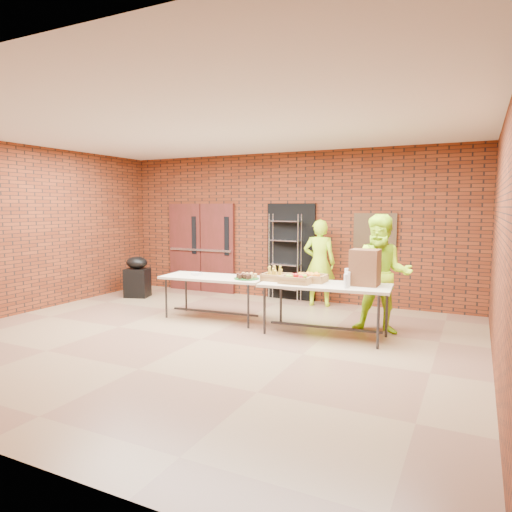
{
  "coord_description": "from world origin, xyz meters",
  "views": [
    {
      "loc": [
        3.74,
        -5.77,
        2.02
      ],
      "look_at": [
        0.25,
        1.4,
        1.16
      ],
      "focal_mm": 32.0,
      "sensor_mm": 36.0,
      "label": 1
    }
  ],
  "objects_px": {
    "volunteer_woman": "(319,263)",
    "volunteer_man": "(382,274)",
    "table_left": "(215,280)",
    "wire_rack": "(285,257)",
    "covered_grill": "(137,277)",
    "table_right": "(325,288)",
    "coffee_dispenser": "(365,267)"
  },
  "relations": [
    {
      "from": "volunteer_woman",
      "to": "table_left",
      "type": "bearing_deg",
      "value": 43.68
    },
    {
      "from": "covered_grill",
      "to": "volunteer_man",
      "type": "relative_size",
      "value": 0.48
    },
    {
      "from": "coffee_dispenser",
      "to": "volunteer_man",
      "type": "distance_m",
      "value": 0.46
    },
    {
      "from": "wire_rack",
      "to": "covered_grill",
      "type": "height_order",
      "value": "wire_rack"
    },
    {
      "from": "volunteer_man",
      "to": "table_right",
      "type": "bearing_deg",
      "value": -151.04
    },
    {
      "from": "table_left",
      "to": "volunteer_woman",
      "type": "relative_size",
      "value": 1.1
    },
    {
      "from": "table_right",
      "to": "coffee_dispenser",
      "type": "height_order",
      "value": "coffee_dispenser"
    },
    {
      "from": "table_left",
      "to": "covered_grill",
      "type": "height_order",
      "value": "covered_grill"
    },
    {
      "from": "wire_rack",
      "to": "volunteer_man",
      "type": "height_order",
      "value": "volunteer_man"
    },
    {
      "from": "wire_rack",
      "to": "covered_grill",
      "type": "distance_m",
      "value": 3.36
    },
    {
      "from": "wire_rack",
      "to": "volunteer_woman",
      "type": "height_order",
      "value": "wire_rack"
    },
    {
      "from": "covered_grill",
      "to": "table_right",
      "type": "bearing_deg",
      "value": -30.95
    },
    {
      "from": "wire_rack",
      "to": "volunteer_man",
      "type": "distance_m",
      "value": 2.96
    },
    {
      "from": "volunteer_woman",
      "to": "volunteer_man",
      "type": "bearing_deg",
      "value": 124.33
    },
    {
      "from": "volunteer_woman",
      "to": "covered_grill",
      "type": "bearing_deg",
      "value": 1.9
    },
    {
      "from": "volunteer_woman",
      "to": "table_right",
      "type": "bearing_deg",
      "value": 99.46
    },
    {
      "from": "wire_rack",
      "to": "table_right",
      "type": "bearing_deg",
      "value": -46.0
    },
    {
      "from": "volunteer_woman",
      "to": "volunteer_man",
      "type": "xyz_separation_m",
      "value": [
        1.54,
        -1.52,
        0.07
      ]
    },
    {
      "from": "table_right",
      "to": "volunteer_woman",
      "type": "distance_m",
      "value": 2.21
    },
    {
      "from": "table_right",
      "to": "covered_grill",
      "type": "relative_size",
      "value": 2.26
    },
    {
      "from": "coffee_dispenser",
      "to": "table_right",
      "type": "bearing_deg",
      "value": -165.19
    },
    {
      "from": "volunteer_woman",
      "to": "volunteer_man",
      "type": "height_order",
      "value": "volunteer_man"
    },
    {
      "from": "wire_rack",
      "to": "table_left",
      "type": "bearing_deg",
      "value": -94.51
    },
    {
      "from": "table_right",
      "to": "coffee_dispenser",
      "type": "xyz_separation_m",
      "value": [
        0.58,
        0.15,
        0.35
      ]
    },
    {
      "from": "wire_rack",
      "to": "coffee_dispenser",
      "type": "xyz_separation_m",
      "value": [
        2.2,
        -2.14,
        0.16
      ]
    },
    {
      "from": "wire_rack",
      "to": "covered_grill",
      "type": "bearing_deg",
      "value": -151.39
    },
    {
      "from": "coffee_dispenser",
      "to": "volunteer_woman",
      "type": "distance_m",
      "value": 2.36
    },
    {
      "from": "table_left",
      "to": "volunteer_man",
      "type": "bearing_deg",
      "value": 2.9
    },
    {
      "from": "table_right",
      "to": "volunteer_man",
      "type": "distance_m",
      "value": 0.96
    },
    {
      "from": "covered_grill",
      "to": "volunteer_man",
      "type": "xyz_separation_m",
      "value": [
        5.52,
        -0.61,
        0.5
      ]
    },
    {
      "from": "wire_rack",
      "to": "volunteer_man",
      "type": "xyz_separation_m",
      "value": [
        2.39,
        -1.74,
        0.02
      ]
    },
    {
      "from": "coffee_dispenser",
      "to": "covered_grill",
      "type": "bearing_deg",
      "value": 169.31
    }
  ]
}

